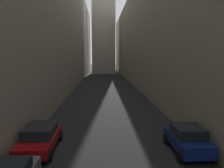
# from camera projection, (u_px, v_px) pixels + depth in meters

# --- Properties ---
(ground_plane) EXTENTS (264.00, 264.00, 0.00)m
(ground_plane) POSITION_uv_depth(u_px,v_px,m) (105.00, 87.00, 43.91)
(ground_plane) COLOR black
(building_block_left) EXTENTS (14.74, 108.00, 22.28)m
(building_block_left) POSITION_uv_depth(u_px,v_px,m) (38.00, 28.00, 44.04)
(building_block_left) COLOR gray
(building_block_left) RESTS_ON ground
(building_block_right) EXTENTS (15.60, 108.00, 19.38)m
(building_block_right) POSITION_uv_depth(u_px,v_px,m) (173.00, 36.00, 45.35)
(building_block_right) COLOR gray
(building_block_right) RESTS_ON ground
(parked_car_left_third) EXTENTS (2.07, 4.59, 1.50)m
(parked_car_left_third) POSITION_uv_depth(u_px,v_px,m) (40.00, 137.00, 13.96)
(parked_car_left_third) COLOR maroon
(parked_car_left_third) RESTS_ON ground
(parked_car_right_third) EXTENTS (2.01, 3.92, 1.61)m
(parked_car_right_third) POSITION_uv_depth(u_px,v_px,m) (188.00, 139.00, 13.60)
(parked_car_right_third) COLOR navy
(parked_car_right_third) RESTS_ON ground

